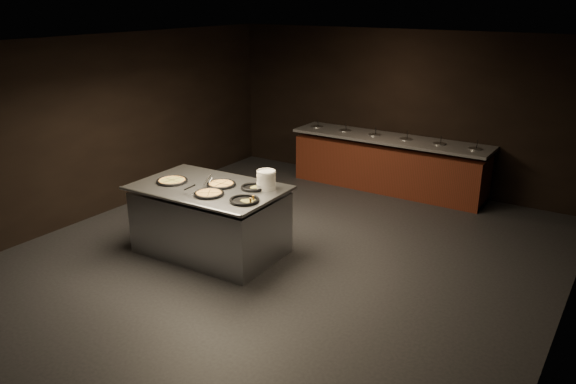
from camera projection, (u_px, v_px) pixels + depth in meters
name	position (u px, v px, depth m)	size (l,w,h in m)	color
room	(281.00, 159.00, 7.32)	(7.02, 8.02, 2.92)	black
salad_bar	(388.00, 167.00, 10.46)	(3.70, 0.83, 1.18)	#4F1B12
serving_counter	(211.00, 221.00, 7.88)	(2.09, 1.37, 0.99)	#B4B6BC
plate_stack	(266.00, 180.00, 7.56)	(0.26, 0.26, 0.25)	silver
pan_veggie_whole	(172.00, 181.00, 7.87)	(0.44, 0.44, 0.04)	black
pan_cheese_whole	(221.00, 184.00, 7.73)	(0.40, 0.40, 0.04)	black
pan_cheese_slices_a	(253.00, 187.00, 7.61)	(0.34, 0.34, 0.04)	black
pan_cheese_slices_b	(209.00, 193.00, 7.37)	(0.40, 0.40, 0.04)	black
pan_veggie_slices	(244.00, 200.00, 7.13)	(0.39, 0.39, 0.04)	black
server_left	(209.00, 180.00, 7.74)	(0.10, 0.30, 0.14)	#B4B6BC
server_right	(192.00, 190.00, 7.33)	(0.32, 0.09, 0.15)	#B4B6BC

